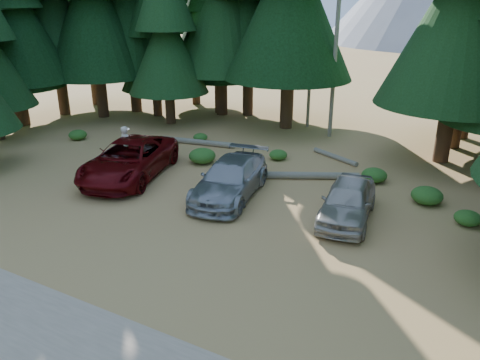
{
  "coord_description": "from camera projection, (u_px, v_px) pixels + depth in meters",
  "views": [
    {
      "loc": [
        9.11,
        -12.21,
        7.87
      ],
      "look_at": [
        1.03,
        2.67,
        1.25
      ],
      "focal_mm": 35.0,
      "sensor_mm": 36.0,
      "label": 1
    }
  ],
  "objects": [
    {
      "name": "silver_minivan_right",
      "position": [
        348.0,
        201.0,
        17.53
      ],
      "size": [
        2.34,
        4.64,
        1.52
      ],
      "primitive_type": "imported",
      "rotation": [
        0.0,
        0.0,
        0.13
      ],
      "color": "#B1AA9D",
      "rests_on": "ground"
    },
    {
      "name": "shrub_far_right",
      "position": [
        427.0,
        196.0,
        19.04
      ],
      "size": [
        1.26,
        1.26,
        0.69
      ],
      "primitive_type": "ellipsoid",
      "color": "#205E1C",
      "rests_on": "ground"
    },
    {
      "name": "log_mid",
      "position": [
        335.0,
        157.0,
        24.38
      ],
      "size": [
        2.8,
        1.59,
        0.25
      ],
      "primitive_type": "cylinder",
      "rotation": [
        0.0,
        1.57,
        -0.47
      ],
      "color": "#686353",
      "rests_on": "ground"
    },
    {
      "name": "shrub_far_left",
      "position": [
        200.0,
        137.0,
        27.39
      ],
      "size": [
        0.84,
        0.84,
        0.46
      ],
      "primitive_type": "ellipsoid",
      "color": "#205E1C",
      "rests_on": "ground"
    },
    {
      "name": "gravel_strip",
      "position": [
        27.0,
        338.0,
        11.59
      ],
      "size": [
        26.0,
        3.5,
        0.01
      ],
      "primitive_type": "cube",
      "color": "tan",
      "rests_on": "ground"
    },
    {
      "name": "shrub_center_left",
      "position": [
        202.0,
        156.0,
        23.73
      ],
      "size": [
        1.36,
        1.36,
        0.75
      ],
      "primitive_type": "ellipsoid",
      "color": "#205E1C",
      "rests_on": "ground"
    },
    {
      "name": "red_pickup",
      "position": [
        129.0,
        159.0,
        21.67
      ],
      "size": [
        4.47,
        6.81,
        1.74
      ],
      "primitive_type": "imported",
      "rotation": [
        0.0,
        0.0,
        0.27
      ],
      "color": "#5C070A",
      "rests_on": "ground"
    },
    {
      "name": "shrub_edge_east",
      "position": [
        468.0,
        218.0,
        17.28
      ],
      "size": [
        0.97,
        0.97,
        0.54
      ],
      "primitive_type": "ellipsoid",
      "color": "#205E1C",
      "rests_on": "ground"
    },
    {
      "name": "snag_back",
      "position": [
        311.0,
        48.0,
        28.72
      ],
      "size": [
        0.2,
        0.2,
        10.0
      ],
      "primitive_type": "cylinder",
      "color": "#686353",
      "rests_on": "ground"
    },
    {
      "name": "ground",
      "position": [
        180.0,
        231.0,
        16.91
      ],
      "size": [
        160.0,
        160.0,
        0.0
      ],
      "primitive_type": "plane",
      "color": "tan",
      "rests_on": "ground"
    },
    {
      "name": "shrub_left",
      "position": [
        158.0,
        143.0,
        26.21
      ],
      "size": [
        0.87,
        0.87,
        0.48
      ],
      "primitive_type": "ellipsoid",
      "color": "#205E1C",
      "rests_on": "ground"
    },
    {
      "name": "snag_front",
      "position": [
        337.0,
        33.0,
        26.24
      ],
      "size": [
        0.24,
        0.24,
        12.0
      ],
      "primitive_type": "cylinder",
      "color": "#686353",
      "rests_on": "ground"
    },
    {
      "name": "shrub_right",
      "position": [
        374.0,
        175.0,
        21.32
      ],
      "size": [
        1.15,
        1.15,
        0.63
      ],
      "primitive_type": "ellipsoid",
      "color": "#205E1C",
      "rests_on": "ground"
    },
    {
      "name": "forest_belt_north",
      "position": [
        320.0,
        133.0,
        29.19
      ],
      "size": [
        36.0,
        7.0,
        22.0
      ],
      "primitive_type": null,
      "color": "black",
      "rests_on": "ground"
    },
    {
      "name": "silver_minivan_center",
      "position": [
        230.0,
        179.0,
        19.57
      ],
      "size": [
        3.06,
        5.68,
        1.56
      ],
      "primitive_type": "imported",
      "rotation": [
        0.0,
        0.0,
        0.17
      ],
      "color": "#999CA0",
      "rests_on": "ground"
    },
    {
      "name": "shrub_center_right",
      "position": [
        278.0,
        155.0,
        24.26
      ],
      "size": [
        0.93,
        0.93,
        0.51
      ],
      "primitive_type": "ellipsoid",
      "color": "#205E1C",
      "rests_on": "ground"
    },
    {
      "name": "shrub_edge_west",
      "position": [
        78.0,
        135.0,
        27.67
      ],
      "size": [
        1.05,
        1.05,
        0.58
      ],
      "primitive_type": "ellipsoid",
      "color": "#205E1C",
      "rests_on": "ground"
    },
    {
      "name": "forest_belt_west",
      "position": [
        0.0,
        143.0,
        27.07
      ],
      "size": [
        6.0,
        22.0,
        22.0
      ],
      "primitive_type": null,
      "color": "black",
      "rests_on": "ground"
    },
    {
      "name": "frisbee_player",
      "position": [
        126.0,
        146.0,
        22.53
      ],
      "size": [
        0.83,
        0.66,
        1.99
      ],
      "rotation": [
        0.0,
        0.0,
        2.85
      ],
      "color": "beige",
      "rests_on": "ground"
    },
    {
      "name": "log_left",
      "position": [
        198.0,
        142.0,
        26.73
      ],
      "size": [
        4.42,
        1.05,
        0.32
      ],
      "primitive_type": "cylinder",
      "rotation": [
        0.0,
        1.57,
        0.17
      ],
      "color": "#686353",
      "rests_on": "ground"
    },
    {
      "name": "log_right",
      "position": [
        303.0,
        175.0,
        21.69
      ],
      "size": [
        4.8,
        2.61,
        0.33
      ],
      "primitive_type": "cylinder",
      "rotation": [
        0.0,
        1.57,
        0.46
      ],
      "color": "#686353",
      "rests_on": "ground"
    }
  ]
}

